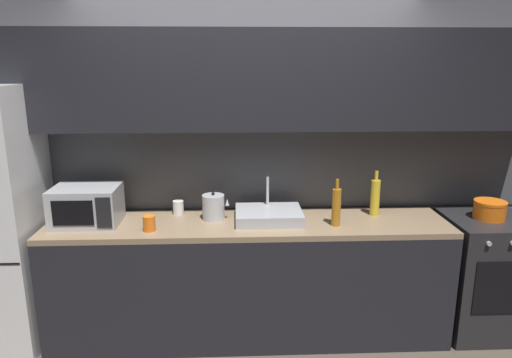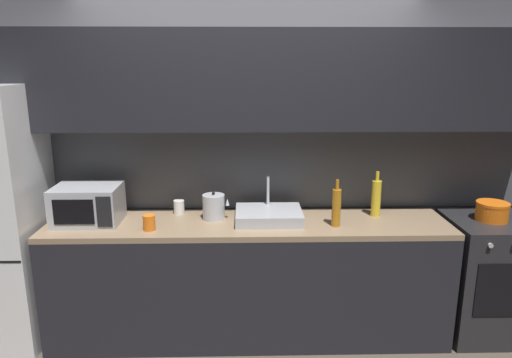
# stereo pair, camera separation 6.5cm
# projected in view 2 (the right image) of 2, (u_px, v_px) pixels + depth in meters

# --- Properties ---
(back_wall) EXTENTS (4.64, 0.44, 2.50)m
(back_wall) POSITION_uv_depth(u_px,v_px,m) (248.00, 127.00, 3.53)
(back_wall) COLOR slate
(back_wall) RESTS_ON ground
(counter_run) EXTENTS (2.90, 0.60, 0.90)m
(counter_run) POSITION_uv_depth(u_px,v_px,m) (249.00, 279.00, 3.51)
(counter_run) COLOR black
(counter_run) RESTS_ON ground
(oven_range) EXTENTS (0.60, 0.62, 0.90)m
(oven_range) POSITION_uv_depth(u_px,v_px,m) (485.00, 277.00, 3.55)
(oven_range) COLOR #232326
(oven_range) RESTS_ON ground
(microwave) EXTENTS (0.46, 0.35, 0.27)m
(microwave) POSITION_uv_depth(u_px,v_px,m) (88.00, 205.00, 3.35)
(microwave) COLOR #A8AAAF
(microwave) RESTS_ON counter_run
(sink_basin) EXTENTS (0.48, 0.38, 0.30)m
(sink_basin) POSITION_uv_depth(u_px,v_px,m) (269.00, 215.00, 3.42)
(sink_basin) COLOR #ADAFB5
(sink_basin) RESTS_ON counter_run
(kettle) EXTENTS (0.20, 0.16, 0.21)m
(kettle) POSITION_uv_depth(u_px,v_px,m) (214.00, 207.00, 3.44)
(kettle) COLOR #B7BABF
(kettle) RESTS_ON counter_run
(wine_bottle_yellow) EXTENTS (0.07, 0.07, 0.34)m
(wine_bottle_yellow) POSITION_uv_depth(u_px,v_px,m) (376.00, 198.00, 3.50)
(wine_bottle_yellow) COLOR gold
(wine_bottle_yellow) RESTS_ON counter_run
(wine_bottle_amber) EXTENTS (0.06, 0.06, 0.34)m
(wine_bottle_amber) POSITION_uv_depth(u_px,v_px,m) (336.00, 207.00, 3.28)
(wine_bottle_amber) COLOR #B27019
(wine_bottle_amber) RESTS_ON counter_run
(mug_white) EXTENTS (0.08, 0.08, 0.10)m
(mug_white) POSITION_uv_depth(u_px,v_px,m) (179.00, 207.00, 3.57)
(mug_white) COLOR silver
(mug_white) RESTS_ON counter_run
(mug_orange) EXTENTS (0.08, 0.08, 0.11)m
(mug_orange) POSITION_uv_depth(u_px,v_px,m) (149.00, 223.00, 3.22)
(mug_orange) COLOR orange
(mug_orange) RESTS_ON counter_run
(cooking_pot) EXTENTS (0.23, 0.23, 0.14)m
(cooking_pot) POSITION_uv_depth(u_px,v_px,m) (492.00, 211.00, 3.42)
(cooking_pot) COLOR orange
(cooking_pot) RESTS_ON oven_range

